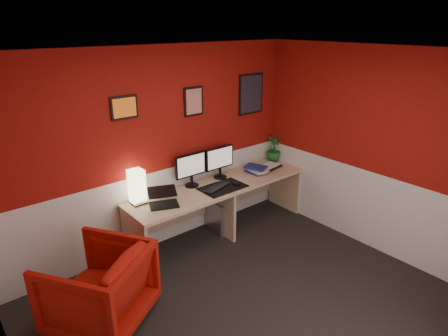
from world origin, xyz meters
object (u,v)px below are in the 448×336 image
armchair (99,287)px  monitor_left (191,165)px  shoji_lamp (137,188)px  monitor_right (220,158)px  laptop (164,197)px  pc_tower (218,215)px  zen_tray (269,167)px  potted_plant (274,149)px  desk (221,210)px

armchair → monitor_left: bearing=172.3°
shoji_lamp → monitor_right: monitor_right is taller
laptop → pc_tower: size_ratio=0.73×
monitor_right → laptop: bearing=-166.8°
armchair → zen_tray: bearing=158.7°
monitor_left → potted_plant: size_ratio=1.51×
monitor_left → zen_tray: bearing=-7.9°
desk → armchair: 2.00m
armchair → pc_tower: bearing=165.7°
monitor_left → monitor_right: 0.46m
monitor_left → monitor_right: (0.46, -0.01, 0.00)m
monitor_left → zen_tray: 1.29m
pc_tower → armchair: 2.09m
desk → pc_tower: bearing=67.8°
potted_plant → monitor_left: bearing=179.3°
desk → zen_tray: zen_tray is taller
laptop → monitor_left: 0.66m
monitor_right → pc_tower: (-0.11, -0.08, -0.80)m
monitor_left → monitor_right: bearing=-1.8°
laptop → potted_plant: size_ratio=0.86×
pc_tower → laptop: bearing=-163.5°
laptop → armchair: bearing=-131.7°
desk → monitor_right: 0.70m
armchair → shoji_lamp: bearing=-171.3°
shoji_lamp → monitor_left: monitor_left is taller
laptop → zen_tray: size_ratio=0.94×
shoji_lamp → laptop: shoji_lamp is taller
monitor_left → desk: bearing=-33.8°
laptop → zen_tray: laptop is taller
zen_tray → pc_tower: bearing=175.0°
desk → pc_tower: desk is taller
potted_plant → armchair: size_ratio=0.44×
zen_tray → pc_tower: size_ratio=0.78×
zen_tray → potted_plant: (0.26, 0.16, 0.18)m
monitor_right → zen_tray: (0.79, -0.16, -0.28)m
armchair → laptop: bearing=172.7°
desk → armchair: armchair is taller
laptop → pc_tower: (0.94, 0.16, -0.61)m
shoji_lamp → armchair: shoji_lamp is taller
laptop → shoji_lamp: bearing=152.3°
shoji_lamp → armchair: bearing=-138.6°
shoji_lamp → monitor_right: 1.25m
desk → pc_tower: 0.18m
zen_tray → monitor_right: bearing=168.6°
laptop → monitor_right: 1.09m
zen_tray → armchair: armchair is taller
monitor_left → potted_plant: (1.51, -0.02, -0.10)m
desk → potted_plant: potted_plant is taller
laptop → potted_plant: 2.10m
monitor_right → pc_tower: 0.81m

